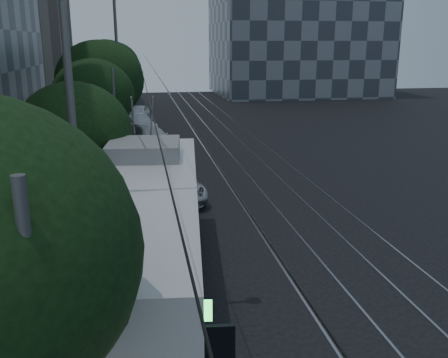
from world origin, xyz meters
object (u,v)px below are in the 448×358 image
car_white_b (150,138)px  streetlamp_far (124,52)px  streetlamp_near (86,77)px  pickup_silver (173,184)px  car_white_d (138,114)px  trolleybus (149,235)px  car_white_c (137,124)px  car_white_a (138,147)px

car_white_b → streetlamp_far: bearing=147.8°
car_white_b → streetlamp_near: (-1.93, -21.47, 5.58)m
pickup_silver → car_white_d: size_ratio=1.13×
car_white_d → streetlamp_near: streetlamp_near is taller
trolleybus → car_white_c: trolleybus is taller
car_white_b → car_white_d: 12.48m
car_white_c → streetlamp_far: (-0.65, -6.57, 5.79)m
trolleybus → car_white_b: trolleybus is taller
car_white_b → car_white_d: size_ratio=1.19×
car_white_a → streetlamp_near: streetlamp_near is taller
car_white_b → car_white_c: size_ratio=1.19×
car_white_d → streetlamp_near: 34.40m
car_white_d → streetlamp_far: streetlamp_far is taller
pickup_silver → car_white_c: size_ratio=1.13×
car_white_d → car_white_c: bearing=-83.1°
trolleybus → pickup_silver: size_ratio=2.61×
car_white_d → streetlamp_far: bearing=-85.6°
car_white_b → car_white_d: car_white_b is taller
car_white_c → pickup_silver: bearing=-109.8°
pickup_silver → car_white_c: 18.40m
car_white_c → car_white_a: bearing=-114.8°
car_white_d → car_white_a: bearing=-82.4°
trolleybus → streetlamp_near: (-1.34, -0.77, 4.52)m
car_white_b → streetlamp_far: streetlamp_far is taller
car_white_a → car_white_c: size_ratio=0.92×
pickup_silver → car_white_b: (-0.75, 11.50, 0.07)m
streetlamp_near → streetlamp_far: streetlamp_far is taller
pickup_silver → car_white_b: 11.52m
car_white_b → car_white_c: 6.89m
pickup_silver → car_white_a: (-1.60, 9.06, 0.00)m
car_white_b → car_white_d: bearing=71.3°
streetlamp_far → streetlamp_near: bearing=-91.1°
trolleybus → car_white_b: bearing=94.1°
car_white_a → streetlamp_far: bearing=124.5°
car_white_c → streetlamp_near: size_ratio=0.43×
car_white_b → streetlamp_far: 5.96m
pickup_silver → car_white_c: bearing=86.4°
pickup_silver → car_white_d: 24.00m
car_white_d → streetlamp_far: (-0.76, -12.19, 5.77)m
car_white_b → streetlamp_near: bearing=-117.3°
pickup_silver → car_white_a: size_ratio=1.22×
car_white_a → car_white_b: (0.85, 2.44, 0.07)m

